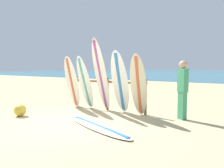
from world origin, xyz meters
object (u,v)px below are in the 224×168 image
at_px(surfboard_leaning_far_left, 72,82).
at_px(beachgoer_standing, 183,87).
at_px(surfboard_leaning_center_left, 101,75).
at_px(surfboard_leaning_left, 85,83).
at_px(surfboard_leaning_center_right, 139,86).
at_px(surfboard_lying_on_sand, 98,127).
at_px(beach_ball, 20,110).
at_px(surfboard_rack, 107,89).
at_px(surfboard_leaning_center, 120,82).

xyz_separation_m(surfboard_leaning_far_left, beachgoer_standing, (4.04, 0.46, -0.02)).
bearing_deg(surfboard_leaning_center_left, surfboard_leaning_left, -178.40).
relative_size(surfboard_leaning_center_right, beachgoer_standing, 1.13).
bearing_deg(beachgoer_standing, surfboard_lying_on_sand, -125.68).
height_order(surfboard_lying_on_sand, beach_ball, beach_ball).
bearing_deg(beachgoer_standing, surfboard_rack, -179.07).
bearing_deg(surfboard_leaning_center_left, surfboard_leaning_center_right, -0.66).
height_order(surfboard_leaning_far_left, surfboard_leaning_center_right, surfboard_leaning_center_right).
bearing_deg(surfboard_leaning_left, surfboard_leaning_center_right, 0.07).
height_order(surfboard_leaning_center_right, beach_ball, surfboard_leaning_center_right).
relative_size(surfboard_rack, surfboard_leaning_far_left, 1.58).
relative_size(surfboard_lying_on_sand, beach_ball, 7.03).
bearing_deg(beachgoer_standing, beach_ball, -151.38).
distance_m(surfboard_lying_on_sand, beachgoer_standing, 2.79).
height_order(surfboard_rack, beach_ball, surfboard_rack).
height_order(surfboard_leaning_center_left, surfboard_lying_on_sand, surfboard_leaning_center_left).
xyz_separation_m(surfboard_leaning_center_left, surfboard_leaning_center, (0.76, 0.05, -0.23)).
height_order(surfboard_leaning_center, beach_ball, surfboard_leaning_center).
distance_m(surfboard_leaning_far_left, beach_ball, 2.16).
distance_m(surfboard_leaning_center_left, beach_ball, 2.87).
bearing_deg(surfboard_rack, surfboard_lying_on_sand, -61.01).
height_order(surfboard_leaning_far_left, beachgoer_standing, surfboard_leaning_far_left).
relative_size(surfboard_leaning_left, surfboard_leaning_center_right, 0.99).
bearing_deg(surfboard_rack, surfboard_leaning_far_left, -162.80).
distance_m(surfboard_leaning_left, surfboard_leaning_center, 1.47).
height_order(surfboard_rack, beachgoer_standing, beachgoer_standing).
xyz_separation_m(beachgoer_standing, beach_ball, (-4.44, -2.42, -0.78)).
bearing_deg(surfboard_leaning_far_left, surfboard_lying_on_sand, -33.76).
xyz_separation_m(surfboard_rack, beach_ball, (-1.75, -2.38, -0.58)).
relative_size(surfboard_leaning_far_left, surfboard_leaning_left, 1.00).
relative_size(surfboard_rack, surfboard_leaning_left, 1.58).
bearing_deg(beach_ball, surfboard_leaning_center_left, 49.85).
bearing_deg(surfboard_leaning_left, surfboard_leaning_center_left, 1.60).
distance_m(surfboard_leaning_center, surfboard_lying_on_sand, 2.11).
bearing_deg(surfboard_rack, surfboard_leaning_left, -153.52).
xyz_separation_m(surfboard_leaning_center_left, surfboard_leaning_center_right, (1.48, -0.02, -0.30)).
relative_size(surfboard_rack, beach_ball, 8.17).
bearing_deg(surfboard_leaning_far_left, surfboard_leaning_center_right, 1.03).
xyz_separation_m(surfboard_rack, surfboard_leaning_center_right, (1.44, -0.37, 0.22)).
bearing_deg(surfboard_leaning_center_left, surfboard_lying_on_sand, -55.56).
distance_m(surfboard_leaning_center_right, surfboard_lying_on_sand, 1.99).
distance_m(surfboard_leaning_far_left, beachgoer_standing, 4.07).
distance_m(surfboard_leaning_center_left, surfboard_lying_on_sand, 2.46).
relative_size(surfboard_rack, surfboard_leaning_center_right, 1.57).
relative_size(surfboard_leaning_center_right, beach_ball, 5.19).
relative_size(surfboard_rack, surfboard_leaning_center, 1.48).
height_order(surfboard_leaning_left, surfboard_lying_on_sand, surfboard_leaning_left).
bearing_deg(beach_ball, surfboard_rack, 53.71).
bearing_deg(surfboard_rack, surfboard_leaning_center_right, -14.26).
height_order(surfboard_lying_on_sand, beachgoer_standing, beachgoer_standing).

